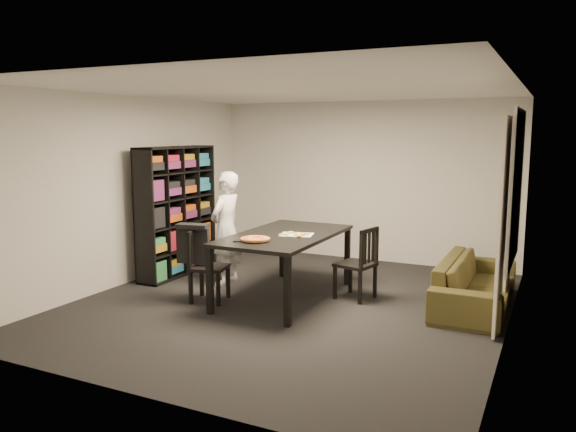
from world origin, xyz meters
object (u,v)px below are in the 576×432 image
at_px(bookshelf, 177,211).
at_px(pepperoni_pizza, 255,239).
at_px(chair_left, 203,260).
at_px(baking_tray, 251,239).
at_px(person, 226,228).
at_px(sofa, 476,283).
at_px(dining_table, 285,240).
at_px(chair_right, 362,259).

bearing_deg(bookshelf, pepperoni_pizza, -27.89).
distance_m(chair_left, pepperoni_pizza, 0.85).
relative_size(bookshelf, baking_tray, 4.75).
height_order(person, sofa, person).
bearing_deg(dining_table, chair_right, 22.09).
height_order(bookshelf, sofa, bookshelf).
xyz_separation_m(dining_table, chair_left, (-0.88, -0.54, -0.25)).
xyz_separation_m(bookshelf, chair_left, (1.10, -0.96, -0.43)).
distance_m(chair_left, baking_tray, 0.77).
relative_size(baking_tray, pepperoni_pizza, 1.14).
height_order(chair_left, person, person).
bearing_deg(pepperoni_pizza, chair_left, 177.26).
bearing_deg(chair_left, bookshelf, 36.42).
distance_m(bookshelf, chair_right, 2.91).
distance_m(bookshelf, sofa, 4.28).
relative_size(dining_table, baking_tray, 5.02).
bearing_deg(person, sofa, 99.45).
height_order(dining_table, chair_left, chair_left).
distance_m(bookshelf, baking_tray, 2.03).
relative_size(bookshelf, chair_right, 2.05).
bearing_deg(chair_right, bookshelf, -78.47).
height_order(bookshelf, dining_table, bookshelf).
distance_m(person, pepperoni_pizza, 1.26).
bearing_deg(chair_left, person, -1.57).
bearing_deg(sofa, pepperoni_pizza, 118.78).
bearing_deg(pepperoni_pizza, bookshelf, 152.11).
bearing_deg(sofa, chair_right, 104.40).
bearing_deg(chair_right, person, -74.39).
bearing_deg(person, bookshelf, -97.64).
relative_size(chair_right, baking_tray, 2.32).
relative_size(bookshelf, sofa, 0.95).
relative_size(bookshelf, chair_left, 2.10).
bearing_deg(bookshelf, chair_right, -1.06).
height_order(person, baking_tray, person).
relative_size(chair_left, baking_tray, 2.26).
relative_size(chair_right, sofa, 0.46).
relative_size(chair_left, pepperoni_pizza, 2.58).
xyz_separation_m(dining_table, person, (-1.03, 0.26, 0.02)).
xyz_separation_m(chair_left, sofa, (3.12, 1.25, -0.22)).
bearing_deg(person, pepperoni_pizza, 49.74).
bearing_deg(chair_left, baking_tray, -100.71).
bearing_deg(bookshelf, sofa, 3.94).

